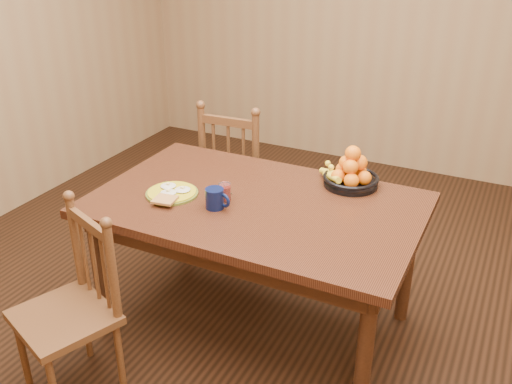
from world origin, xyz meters
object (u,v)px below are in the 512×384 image
at_px(breakfast_plate, 172,193).
at_px(coffee_mug, 216,198).
at_px(fruit_bowl, 350,174).
at_px(chair_near, 72,310).
at_px(dining_table, 256,216).
at_px(chair_far, 239,176).

xyz_separation_m(breakfast_plate, coffee_mug, (0.27, -0.02, 0.04)).
bearing_deg(fruit_bowl, coffee_mug, -133.27).
distance_m(chair_near, coffee_mug, 0.82).
relative_size(dining_table, chair_far, 1.63).
bearing_deg(fruit_bowl, dining_table, -133.18).
xyz_separation_m(chair_far, fruit_bowl, (0.85, -0.38, 0.34)).
bearing_deg(coffee_mug, dining_table, 46.49).
xyz_separation_m(chair_near, coffee_mug, (0.39, 0.62, 0.36)).
relative_size(chair_far, coffee_mug, 7.33).
bearing_deg(chair_far, dining_table, 120.02).
bearing_deg(chair_near, breakfast_plate, 100.49).
distance_m(chair_near, breakfast_plate, 0.73).
bearing_deg(breakfast_plate, chair_near, -100.98).
bearing_deg(breakfast_plate, chair_far, 95.60).
distance_m(dining_table, chair_near, 0.97).
bearing_deg(chair_near, fruit_bowl, 73.67).
bearing_deg(fruit_bowl, chair_near, -127.80).
xyz_separation_m(chair_far, chair_near, (-0.04, -1.53, -0.04)).
bearing_deg(chair_near, coffee_mug, 79.08).
relative_size(chair_near, breakfast_plate, 3.05).
bearing_deg(chair_far, breakfast_plate, 92.45).
distance_m(dining_table, coffee_mug, 0.25).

